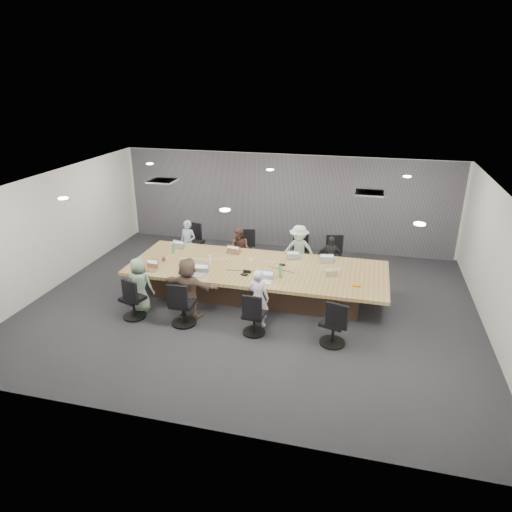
% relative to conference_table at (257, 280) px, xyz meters
% --- Properties ---
extents(floor, '(10.00, 8.00, 0.00)m').
position_rel_conference_table_xyz_m(floor, '(0.00, -0.50, -0.40)').
color(floor, '#28282D').
rests_on(floor, ground).
extents(ceiling, '(10.00, 8.00, 0.00)m').
position_rel_conference_table_xyz_m(ceiling, '(0.00, -0.50, 2.40)').
color(ceiling, white).
rests_on(ceiling, wall_back).
extents(wall_back, '(10.00, 0.00, 2.80)m').
position_rel_conference_table_xyz_m(wall_back, '(0.00, 3.50, 1.00)').
color(wall_back, beige).
rests_on(wall_back, ground).
extents(wall_front, '(10.00, 0.00, 2.80)m').
position_rel_conference_table_xyz_m(wall_front, '(0.00, -4.50, 1.00)').
color(wall_front, beige).
rests_on(wall_front, ground).
extents(wall_left, '(0.00, 8.00, 2.80)m').
position_rel_conference_table_xyz_m(wall_left, '(-5.00, -0.50, 1.00)').
color(wall_left, beige).
rests_on(wall_left, ground).
extents(wall_right, '(0.00, 8.00, 2.80)m').
position_rel_conference_table_xyz_m(wall_right, '(5.00, -0.50, 1.00)').
color(wall_right, beige).
rests_on(wall_right, ground).
extents(curtain, '(9.80, 0.04, 2.80)m').
position_rel_conference_table_xyz_m(curtain, '(0.00, 3.42, 1.00)').
color(curtain, '#5A5962').
rests_on(curtain, ground).
extents(conference_table, '(6.00, 2.20, 0.74)m').
position_rel_conference_table_xyz_m(conference_table, '(0.00, 0.00, 0.00)').
color(conference_table, '#442F22').
rests_on(conference_table, ground).
extents(chair_0, '(0.68, 0.68, 0.87)m').
position_rel_conference_table_xyz_m(chair_0, '(-2.28, 1.70, 0.03)').
color(chair_0, black).
rests_on(chair_0, ground).
extents(chair_1, '(0.64, 0.64, 0.76)m').
position_rel_conference_table_xyz_m(chair_1, '(-0.80, 1.70, -0.02)').
color(chair_1, black).
rests_on(chair_1, ground).
extents(chair_2, '(0.63, 0.63, 0.79)m').
position_rel_conference_table_xyz_m(chair_2, '(0.77, 1.70, -0.00)').
color(chair_2, black).
rests_on(chair_2, ground).
extents(chair_3, '(0.67, 0.67, 0.82)m').
position_rel_conference_table_xyz_m(chair_3, '(1.58, 1.70, 0.01)').
color(chair_3, black).
rests_on(chair_3, ground).
extents(chair_4, '(0.66, 0.66, 0.76)m').
position_rel_conference_table_xyz_m(chair_4, '(-2.33, -1.70, -0.02)').
color(chair_4, black).
rests_on(chair_4, ground).
extents(chair_5, '(0.57, 0.57, 0.81)m').
position_rel_conference_table_xyz_m(chair_5, '(-1.18, -1.70, 0.00)').
color(chair_5, black).
rests_on(chair_5, ground).
extents(chair_6, '(0.52, 0.52, 0.72)m').
position_rel_conference_table_xyz_m(chair_6, '(0.36, -1.70, -0.04)').
color(chair_6, black).
rests_on(chair_6, ground).
extents(chair_7, '(0.66, 0.66, 0.79)m').
position_rel_conference_table_xyz_m(chair_7, '(1.95, -1.70, -0.00)').
color(chair_7, black).
rests_on(chair_7, ground).
extents(person_0, '(0.50, 0.37, 1.27)m').
position_rel_conference_table_xyz_m(person_0, '(-2.28, 1.35, 0.24)').
color(person_0, '#96A1C0').
rests_on(person_0, ground).
extents(laptop_0, '(0.37, 0.28, 0.02)m').
position_rel_conference_table_xyz_m(laptop_0, '(-2.28, 0.80, 0.35)').
color(laptop_0, '#B2B2B7').
rests_on(laptop_0, conference_table).
extents(person_1, '(0.66, 0.56, 1.18)m').
position_rel_conference_table_xyz_m(person_1, '(-0.80, 1.35, 0.19)').
color(person_1, '#51322A').
rests_on(person_1, ground).
extents(laptop_1, '(0.40, 0.31, 0.02)m').
position_rel_conference_table_xyz_m(laptop_1, '(-0.80, 0.80, 0.35)').
color(laptop_1, '#8C6647').
rests_on(laptop_1, conference_table).
extents(person_2, '(0.92, 0.56, 1.39)m').
position_rel_conference_table_xyz_m(person_2, '(0.77, 1.35, 0.29)').
color(person_2, '#ACC6AE').
rests_on(person_2, ground).
extents(laptop_2, '(0.38, 0.30, 0.02)m').
position_rel_conference_table_xyz_m(laptop_2, '(0.77, 0.80, 0.35)').
color(laptop_2, '#B2B2B7').
rests_on(laptop_2, conference_table).
extents(person_3, '(0.70, 0.32, 1.17)m').
position_rel_conference_table_xyz_m(person_3, '(1.58, 1.35, 0.18)').
color(person_3, '#262527').
rests_on(person_3, ground).
extents(laptop_3, '(0.38, 0.29, 0.02)m').
position_rel_conference_table_xyz_m(laptop_3, '(1.58, 0.80, 0.35)').
color(laptop_3, '#B2B2B7').
rests_on(laptop_3, conference_table).
extents(person_4, '(0.62, 0.40, 1.25)m').
position_rel_conference_table_xyz_m(person_4, '(-2.33, -1.35, 0.23)').
color(person_4, gray).
rests_on(person_4, ground).
extents(laptop_4, '(0.30, 0.22, 0.02)m').
position_rel_conference_table_xyz_m(laptop_4, '(-2.33, -0.80, 0.35)').
color(laptop_4, '#8C6647').
rests_on(laptop_4, conference_table).
extents(person_5, '(1.31, 0.57, 1.37)m').
position_rel_conference_table_xyz_m(person_5, '(-1.18, -1.35, 0.28)').
color(person_5, brown).
rests_on(person_5, ground).
extents(laptop_5, '(0.37, 0.29, 0.02)m').
position_rel_conference_table_xyz_m(laptop_5, '(-1.18, -0.80, 0.35)').
color(laptop_5, '#B2B2B7').
rests_on(laptop_5, conference_table).
extents(person_6, '(0.50, 0.35, 1.27)m').
position_rel_conference_table_xyz_m(person_6, '(0.36, -1.35, 0.24)').
color(person_6, silver).
rests_on(person_6, ground).
extents(laptop_6, '(0.33, 0.25, 0.02)m').
position_rel_conference_table_xyz_m(laptop_6, '(0.36, -0.80, 0.35)').
color(laptop_6, '#B2B2B7').
rests_on(laptop_6, conference_table).
extents(bottle_green_left, '(0.08, 0.08, 0.26)m').
position_rel_conference_table_xyz_m(bottle_green_left, '(-2.25, 0.32, 0.47)').
color(bottle_green_left, '#52964F').
rests_on(bottle_green_left, conference_table).
extents(bottle_green_right, '(0.08, 0.08, 0.26)m').
position_rel_conference_table_xyz_m(bottle_green_right, '(0.64, -0.43, 0.47)').
color(bottle_green_right, '#52964F').
rests_on(bottle_green_right, conference_table).
extents(bottle_clear, '(0.08, 0.08, 0.24)m').
position_rel_conference_table_xyz_m(bottle_clear, '(-1.12, -0.13, 0.46)').
color(bottle_clear, silver).
rests_on(bottle_clear, conference_table).
extents(cup_white_far, '(0.08, 0.08, 0.09)m').
position_rel_conference_table_xyz_m(cup_white_far, '(-0.20, 0.18, 0.38)').
color(cup_white_far, white).
rests_on(cup_white_far, conference_table).
extents(cup_white_near, '(0.08, 0.08, 0.09)m').
position_rel_conference_table_xyz_m(cup_white_near, '(1.88, 0.13, 0.39)').
color(cup_white_near, white).
rests_on(cup_white_near, conference_table).
extents(mug_brown, '(0.10, 0.10, 0.10)m').
position_rel_conference_table_xyz_m(mug_brown, '(-2.28, -0.20, 0.39)').
color(mug_brown, brown).
rests_on(mug_brown, conference_table).
extents(mic_left, '(0.17, 0.14, 0.03)m').
position_rel_conference_table_xyz_m(mic_left, '(-0.16, -0.53, 0.35)').
color(mic_left, black).
rests_on(mic_left, conference_table).
extents(mic_right, '(0.15, 0.10, 0.03)m').
position_rel_conference_table_xyz_m(mic_right, '(0.56, 0.22, 0.35)').
color(mic_right, black).
rests_on(mic_right, conference_table).
extents(stapler, '(0.17, 0.05, 0.06)m').
position_rel_conference_table_xyz_m(stapler, '(-0.13, -0.39, 0.37)').
color(stapler, black).
rests_on(stapler, conference_table).
extents(canvas_bag, '(0.29, 0.24, 0.14)m').
position_rel_conference_table_xyz_m(canvas_bag, '(1.73, -0.08, 0.41)').
color(canvas_bag, tan).
rests_on(canvas_bag, conference_table).
extents(snack_packet, '(0.18, 0.13, 0.04)m').
position_rel_conference_table_xyz_m(snack_packet, '(2.30, -0.49, 0.36)').
color(snack_packet, orange).
rests_on(snack_packet, conference_table).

